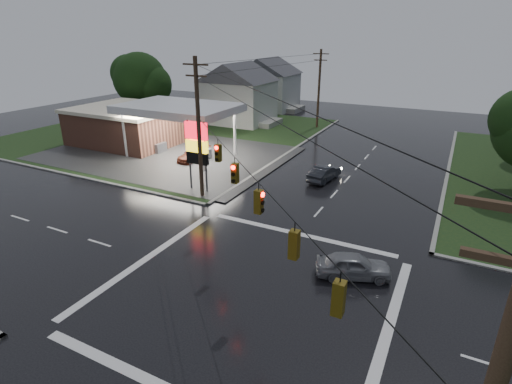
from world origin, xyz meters
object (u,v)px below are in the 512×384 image
at_px(pylon_sign, 197,145).
at_px(car_north, 324,173).
at_px(utility_pole_nw, 199,128).
at_px(house_far, 268,83).
at_px(gas_station, 136,123).
at_px(car_crossing, 353,266).
at_px(tree_nw_behind, 141,79).
at_px(utility_pole_n, 319,88).
at_px(house_near, 239,92).
at_px(car_pump, 194,155).

distance_m(pylon_sign, car_north, 11.81).
xyz_separation_m(utility_pole_nw, house_far, (-12.45, 38.50, -1.32)).
bearing_deg(gas_station, car_crossing, -28.00).
relative_size(gas_station, house_far, 2.37).
bearing_deg(car_north, gas_station, 3.93).
bearing_deg(tree_nw_behind, pylon_sign, -39.87).
relative_size(gas_station, utility_pole_n, 2.50).
height_order(gas_station, car_north, gas_station).
height_order(tree_nw_behind, car_north, tree_nw_behind).
distance_m(utility_pole_n, car_crossing, 37.35).
distance_m(pylon_sign, utility_pole_n, 27.56).
height_order(house_far, car_crossing, house_far).
relative_size(utility_pole_n, car_north, 2.48).
bearing_deg(house_near, car_north, -43.57).
bearing_deg(pylon_sign, car_pump, 128.23).
bearing_deg(utility_pole_n, pylon_sign, -92.08).
distance_m(house_near, house_far, 12.04).
xyz_separation_m(house_far, car_pump, (6.01, -30.60, -3.78)).
distance_m(car_crossing, car_pump, 24.58).
height_order(car_crossing, car_pump, car_crossing).
bearing_deg(utility_pole_n, car_pump, -107.36).
relative_size(pylon_sign, car_north, 1.42).
height_order(utility_pole_n, car_pump, utility_pole_n).
height_order(house_far, tree_nw_behind, tree_nw_behind).
bearing_deg(house_far, tree_nw_behind, -123.44).
height_order(house_far, car_pump, house_far).
xyz_separation_m(pylon_sign, car_crossing, (14.96, -6.82, -3.31)).
bearing_deg(car_crossing, car_pump, 34.27).
distance_m(gas_station, utility_pole_nw, 19.38).
bearing_deg(utility_pole_nw, gas_station, 147.77).
relative_size(house_near, tree_nw_behind, 1.10).
distance_m(gas_station, car_pump, 10.19).
bearing_deg(car_crossing, pylon_sign, 43.69).
bearing_deg(utility_pole_n, car_crossing, -67.87).
xyz_separation_m(gas_station, utility_pole_nw, (16.18, -10.20, 3.17)).
bearing_deg(utility_pole_n, utility_pole_nw, -90.00).
xyz_separation_m(house_near, house_far, (-1.00, 12.00, 0.00)).
relative_size(utility_pole_nw, tree_nw_behind, 1.10).
bearing_deg(utility_pole_nw, car_pump, 129.17).
relative_size(tree_nw_behind, car_north, 2.36).
relative_size(pylon_sign, utility_pole_nw, 0.55).
distance_m(pylon_sign, car_crossing, 16.77).
bearing_deg(pylon_sign, house_near, 112.28).
bearing_deg(pylon_sign, house_far, 106.98).
xyz_separation_m(tree_nw_behind, car_north, (32.02, -12.19, -5.48)).
relative_size(utility_pole_n, house_far, 0.95).
height_order(car_north, car_pump, car_north).
distance_m(house_near, car_crossing, 41.28).
relative_size(car_north, car_crossing, 1.04).
height_order(pylon_sign, tree_nw_behind, tree_nw_behind).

